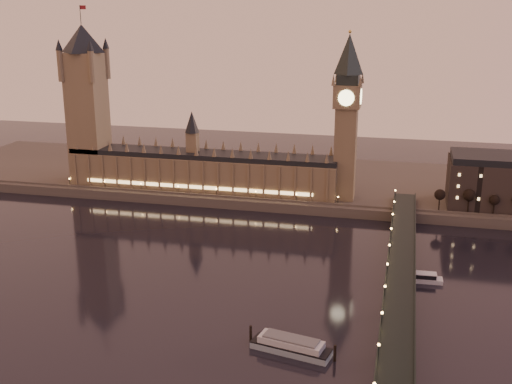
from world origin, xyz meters
TOP-DOWN VIEW (x-y plane):
  - ground at (0.00, 0.00)m, footprint 700.00×700.00m
  - far_embankment at (30.00, 165.00)m, footprint 560.00×130.00m
  - palace_of_westminster at (-40.12, 120.99)m, footprint 180.00×26.62m
  - victoria_tower at (-120.00, 121.00)m, footprint 31.68×31.68m
  - big_ben at (53.99, 120.99)m, footprint 17.68×17.68m
  - westminster_bridge at (91.61, 0.00)m, footprint 13.20×260.00m
  - bare_tree_0 at (113.31, 109.00)m, footprint 6.23×6.23m
  - bare_tree_1 at (127.94, 109.00)m, footprint 6.23×6.23m
  - bare_tree_2 at (142.57, 109.00)m, footprint 6.23×6.23m
  - cruise_boat_b at (99.45, 15.93)m, footprint 23.98×6.99m
  - moored_barge at (53.76, -60.50)m, footprint 34.26×14.49m

SIDE VIEW (x-z plane):
  - ground at x=0.00m, z-range 0.00..0.00m
  - cruise_boat_b at x=99.45m, z-range -0.26..4.12m
  - moored_barge at x=53.76m, z-range -0.50..5.91m
  - far_embankment at x=30.00m, z-range 0.00..6.00m
  - westminster_bridge at x=91.61m, z-range -2.13..13.17m
  - bare_tree_0 at x=113.31m, z-range 9.13..21.80m
  - bare_tree_1 at x=127.94m, z-range 9.13..21.80m
  - bare_tree_2 at x=142.57m, z-range 9.13..21.80m
  - palace_of_westminster at x=-40.12m, z-range -4.29..47.71m
  - big_ben at x=53.99m, z-range 11.95..115.95m
  - victoria_tower at x=-120.00m, z-range 6.79..124.79m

